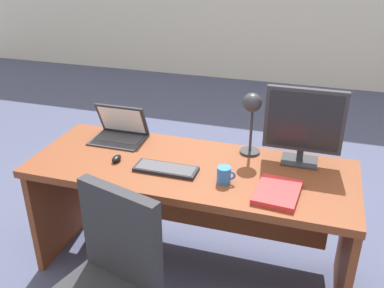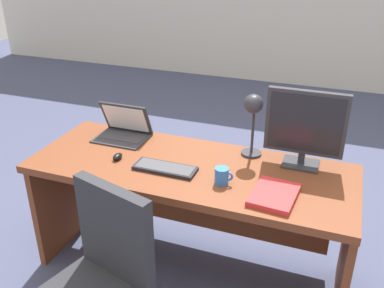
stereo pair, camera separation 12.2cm
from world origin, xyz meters
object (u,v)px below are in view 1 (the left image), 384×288
object	(u,v)px
monitor	(304,123)
mouse	(117,159)
desk_lamp	(252,111)
keyboard	(166,169)
desk	(193,191)
book	(277,192)
coffee_mug	(224,175)
laptop	(121,128)

from	to	relation	value
monitor	mouse	bearing A→B (deg)	-163.23
mouse	desk_lamp	world-z (taller)	desk_lamp
keyboard	mouse	bearing A→B (deg)	176.64
desk	book	size ratio (longest dim) A/B	6.26
desk	desk_lamp	xyz separation A→B (m)	(0.29, 0.19, 0.48)
keyboard	coffee_mug	size ratio (longest dim) A/B	3.55
laptop	mouse	size ratio (longest dim) A/B	4.10
desk	monitor	xyz separation A→B (m)	(0.58, 0.18, 0.44)
monitor	book	world-z (taller)	monitor
mouse	coffee_mug	world-z (taller)	coffee_mug
monitor	book	distance (m)	0.45
coffee_mug	monitor	bearing A→B (deg)	44.02
desk	monitor	size ratio (longest dim) A/B	4.17
laptop	book	xyz separation A→B (m)	(1.04, -0.38, -0.05)
keyboard	book	bearing A→B (deg)	-5.97
monitor	coffee_mug	bearing A→B (deg)	-135.98
desk_lamp	laptop	bearing A→B (deg)	-179.12
monitor	keyboard	distance (m)	0.80
keyboard	desk_lamp	world-z (taller)	desk_lamp
monitor	desk_lamp	distance (m)	0.29
desk	coffee_mug	bearing A→B (deg)	-36.44
book	keyboard	bearing A→B (deg)	174.03
coffee_mug	book	bearing A→B (deg)	-7.65
laptop	monitor	bearing A→B (deg)	0.30
laptop	desk_lamp	xyz separation A→B (m)	(0.83, 0.01, 0.21)
mouse	coffee_mug	bearing A→B (deg)	-3.98
keyboard	book	size ratio (longest dim) A/B	1.20
desk_lamp	keyboard	bearing A→B (deg)	-140.89
mouse	desk_lamp	distance (m)	0.82
desk_lamp	mouse	bearing A→B (deg)	-156.52
laptop	mouse	bearing A→B (deg)	-69.04
laptop	book	size ratio (longest dim) A/B	1.11
desk	desk_lamp	distance (m)	0.59
keyboard	desk	bearing A→B (deg)	51.55
keyboard	desk_lamp	xyz separation A→B (m)	(0.40, 0.33, 0.27)
mouse	coffee_mug	xyz separation A→B (m)	(0.64, -0.04, 0.03)
laptop	coffee_mug	xyz separation A→B (m)	(0.76, -0.34, -0.02)
coffee_mug	laptop	bearing A→B (deg)	155.75
keyboard	desk_lamp	bearing A→B (deg)	39.11
desk	book	xyz separation A→B (m)	(0.51, -0.20, 0.21)
keyboard	laptop	bearing A→B (deg)	143.33
desk	mouse	xyz separation A→B (m)	(-0.42, -0.12, 0.22)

